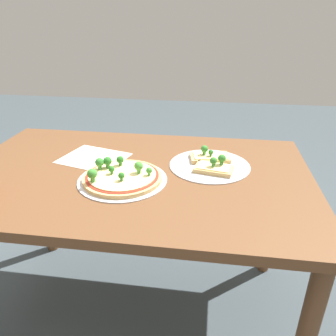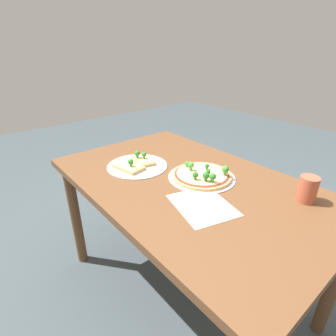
% 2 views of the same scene
% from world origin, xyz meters
% --- Properties ---
extents(ground_plane, '(8.00, 8.00, 0.00)m').
position_xyz_m(ground_plane, '(0.00, 0.00, 0.00)').
color(ground_plane, '#3D474C').
extents(dining_table, '(1.35, 0.84, 0.73)m').
position_xyz_m(dining_table, '(0.00, 0.00, 0.64)').
color(dining_table, brown).
rests_on(dining_table, ground_plane).
extents(pizza_tray_whole, '(0.32, 0.32, 0.07)m').
position_xyz_m(pizza_tray_whole, '(0.02, 0.07, 0.75)').
color(pizza_tray_whole, '#B7B7BC').
rests_on(pizza_tray_whole, dining_table).
extents(pizza_tray_slice, '(0.32, 0.32, 0.07)m').
position_xyz_m(pizza_tray_slice, '(-0.29, -0.10, 0.75)').
color(pizza_tray_slice, '#B7B7BC').
rests_on(pizza_tray_slice, dining_table).
extents(paper_menu, '(0.30, 0.27, 0.00)m').
position_xyz_m(paper_menu, '(0.19, -0.10, 0.73)').
color(paper_menu, silver).
rests_on(paper_menu, dining_table).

